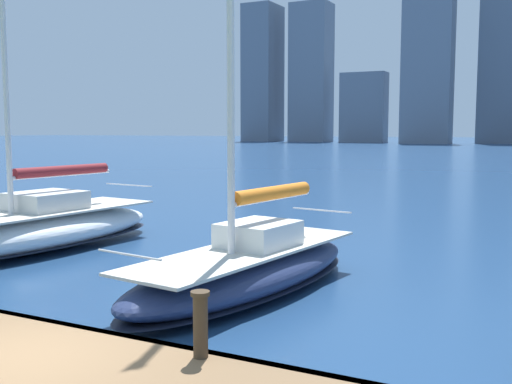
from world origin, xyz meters
The scene contains 4 objects.
dock_pier centered at (0.00, -0.10, 0.54)m, with size 28.00×2.80×0.60m.
sailboat_orange centered at (-0.32, -6.16, 0.62)m, with size 3.40×7.99×11.28m.
sailboat_maroon centered at (7.69, -7.42, 0.68)m, with size 3.94×9.40×11.86m.
mooring_post centered at (-2.24, -1.10, 1.07)m, with size 0.26×0.26×0.91m.
Camera 1 is at (-6.42, 5.51, 3.65)m, focal length 42.00 mm.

